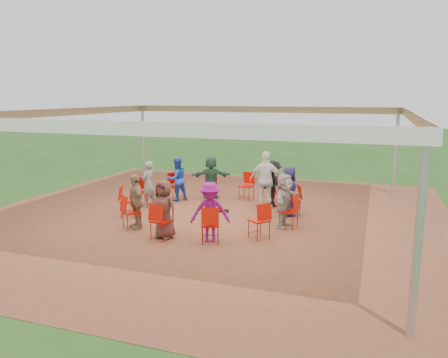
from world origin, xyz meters
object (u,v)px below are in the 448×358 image
(chair_0, at_px, (293,200))
(chair_2, at_px, (246,186))
(chair_10, at_px, (259,221))
(standing_person, at_px, (266,180))
(laptop, at_px, (283,193))
(chair_6, at_px, (128,201))
(chair_11, at_px, (289,211))
(person_seated_8, at_px, (285,200))
(person_seated_5, at_px, (136,201))
(person_seated_0, at_px, (289,191))
(chair_8, at_px, (161,221))
(cable_coil, at_px, (224,211))
(chair_4, at_px, (176,186))
(person_seated_1, at_px, (273,183))
(person_seated_7, at_px, (210,212))
(chair_3, at_px, (211,184))
(chair_9, at_px, (210,225))
(person_seated_3, at_px, (177,179))
(person_seated_6, at_px, (164,209))
(person_seated_4, at_px, (148,184))
(chair_7, at_px, (132,212))
(chair_1, at_px, (276,192))
(person_seated_2, at_px, (211,177))
(chair_5, at_px, (146,192))

(chair_0, bearing_deg, chair_2, 30.00)
(chair_2, relative_size, chair_10, 1.00)
(standing_person, xyz_separation_m, laptop, (0.64, -0.59, -0.22))
(chair_6, relative_size, chair_11, 1.00)
(person_seated_8, bearing_deg, chair_6, 105.40)
(chair_0, distance_m, person_seated_5, 4.43)
(chair_0, distance_m, person_seated_0, 0.30)
(chair_8, distance_m, cable_coil, 2.97)
(chair_4, height_order, standing_person, standing_person)
(person_seated_1, bearing_deg, chair_6, 74.60)
(person_seated_7, bearing_deg, person_seated_1, 60.00)
(chair_10, bearing_deg, chair_0, 30.00)
(chair_3, bearing_deg, chair_0, 135.00)
(chair_9, height_order, person_seated_3, person_seated_3)
(person_seated_6, bearing_deg, person_seated_3, 120.00)
(chair_9, height_order, person_seated_7, person_seated_7)
(person_seated_3, distance_m, person_seated_6, 3.86)
(person_seated_3, xyz_separation_m, person_seated_4, (-0.47, -1.05, 0.00))
(chair_7, bearing_deg, chair_1, 90.00)
(person_seated_0, bearing_deg, person_seated_8, 165.00)
(person_seated_8, distance_m, laptop, 1.12)
(chair_1, relative_size, chair_4, 1.00)
(person_seated_2, bearing_deg, chair_10, 105.40)
(chair_5, distance_m, cable_coil, 2.56)
(chair_6, distance_m, chair_11, 4.54)
(chair_2, xyz_separation_m, laptop, (1.55, -1.58, 0.22))
(chair_9, bearing_deg, person_seated_8, 32.60)
(cable_coil, xyz_separation_m, laptop, (1.72, 0.17, 0.65))
(person_seated_2, height_order, laptop, person_seated_2)
(chair_9, height_order, chair_10, same)
(chair_0, height_order, chair_9, same)
(chair_3, relative_size, chair_7, 1.00)
(person_seated_2, xyz_separation_m, person_seated_4, (-1.41, -1.73, 0.00))
(chair_6, xyz_separation_m, laptop, (4.12, 1.57, 0.22))
(person_seated_7, bearing_deg, person_seated_0, 45.00)
(chair_4, bearing_deg, person_seated_0, 119.13)
(person_seated_4, distance_m, person_seated_6, 3.15)
(chair_2, height_order, chair_3, same)
(chair_0, height_order, chair_2, same)
(chair_2, distance_m, person_seated_5, 4.43)
(chair_7, distance_m, person_seated_7, 2.31)
(person_seated_0, bearing_deg, chair_6, 90.00)
(person_seated_0, bearing_deg, person_seated_3, 60.00)
(person_seated_0, distance_m, person_seated_5, 4.30)
(chair_0, distance_m, chair_6, 4.70)
(chair_0, relative_size, person_seated_8, 0.63)
(chair_2, distance_m, person_seated_6, 4.58)
(chair_6, distance_m, person_seated_7, 3.25)
(chair_1, height_order, person_seated_0, person_seated_0)
(chair_1, relative_size, laptop, 2.52)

